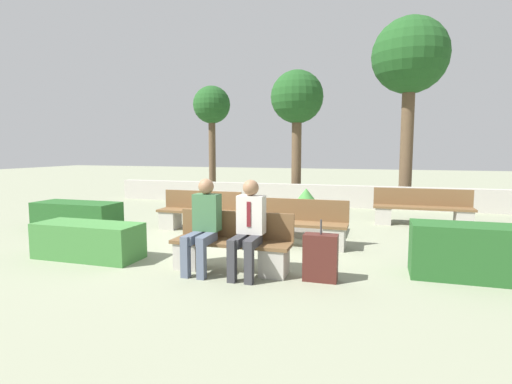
{
  "coord_description": "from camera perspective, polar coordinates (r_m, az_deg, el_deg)",
  "views": [
    {
      "loc": [
        2.53,
        -7.2,
        1.76
      ],
      "look_at": [
        0.16,
        0.5,
        0.9
      ],
      "focal_mm": 28.0,
      "sensor_mm": 36.0,
      "label": 1
    }
  ],
  "objects": [
    {
      "name": "tree_leftmost",
      "position": [
        15.35,
        -6.34,
        11.8
      ],
      "size": [
        1.39,
        1.39,
        4.13
      ],
      "color": "brown",
      "rests_on": "ground_plane"
    },
    {
      "name": "perimeter_wall",
      "position": [
        12.77,
        5.59,
        -0.36
      ],
      "size": [
        12.46,
        0.3,
        0.66
      ],
      "color": "#ADA89E",
      "rests_on": "ground_plane"
    },
    {
      "name": "person_seated_man",
      "position": [
        5.55,
        -1.07,
        -4.47
      ],
      "size": [
        0.38,
        0.64,
        1.34
      ],
      "color": "#333338",
      "rests_on": "ground_plane"
    },
    {
      "name": "hedge_block_near_right",
      "position": [
        9.81,
        -24.21,
        -3.05
      ],
      "size": [
        1.92,
        0.76,
        0.59
      ],
      "color": "#235623",
      "rests_on": "ground_plane"
    },
    {
      "name": "person_seated_woman",
      "position": [
        5.8,
        -7.5,
        -4.07
      ],
      "size": [
        0.38,
        0.64,
        1.34
      ],
      "color": "#515B70",
      "rests_on": "ground_plane"
    },
    {
      "name": "ground_plane",
      "position": [
        7.84,
        -2.19,
        -6.9
      ],
      "size": [
        60.0,
        60.0,
        0.0
      ],
      "primitive_type": "plane",
      "color": "gray"
    },
    {
      "name": "bench_back",
      "position": [
        8.84,
        -8.15,
        -3.32
      ],
      "size": [
        1.83,
        0.48,
        0.84
      ],
      "rotation": [
        0.0,
        0.0,
        0.13
      ],
      "color": "brown",
      "rests_on": "ground_plane"
    },
    {
      "name": "tree_center_left",
      "position": [
        13.64,
        5.88,
        12.91
      ],
      "size": [
        1.75,
        1.75,
        4.38
      ],
      "color": "brown",
      "rests_on": "ground_plane"
    },
    {
      "name": "suitcase",
      "position": [
        5.49,
        9.2,
        -9.23
      ],
      "size": [
        0.45,
        0.23,
        0.83
      ],
      "color": "#471E19",
      "rests_on": "ground_plane"
    },
    {
      "name": "hedge_block_near_left",
      "position": [
        7.06,
        -22.82,
        -6.42
      ],
      "size": [
        1.74,
        0.67,
        0.58
      ],
      "color": "#3D7A38",
      "rests_on": "ground_plane"
    },
    {
      "name": "tree_center_right",
      "position": [
        13.91,
        21.14,
        17.26
      ],
      "size": [
        2.34,
        2.34,
        5.84
      ],
      "color": "brown",
      "rests_on": "ground_plane"
    },
    {
      "name": "bench_left_side",
      "position": [
        10.03,
        22.66,
        -2.53
      ],
      "size": [
        2.19,
        0.49,
        0.84
      ],
      "rotation": [
        0.0,
        0.0,
        -0.11
      ],
      "color": "brown",
      "rests_on": "ground_plane"
    },
    {
      "name": "bench_front",
      "position": [
        5.87,
        -3.5,
        -8.12
      ],
      "size": [
        1.76,
        0.49,
        0.84
      ],
      "color": "brown",
      "rests_on": "ground_plane"
    },
    {
      "name": "planter_corner_left",
      "position": [
        8.43,
        7.13,
        -3.4
      ],
      "size": [
        1.05,
        1.05,
        0.96
      ],
      "color": "#ADA89E",
      "rests_on": "ground_plane"
    },
    {
      "name": "bench_right_side",
      "position": [
        7.35,
        5.67,
        -5.19
      ],
      "size": [
        1.88,
        0.48,
        0.84
      ],
      "rotation": [
        0.0,
        0.0,
        -0.19
      ],
      "color": "brown",
      "rests_on": "ground_plane"
    },
    {
      "name": "hedge_block_mid_left",
      "position": [
        6.26,
        30.34,
        -7.55
      ],
      "size": [
        1.99,
        0.63,
        0.75
      ],
      "color": "#235623",
      "rests_on": "ground_plane"
    }
  ]
}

